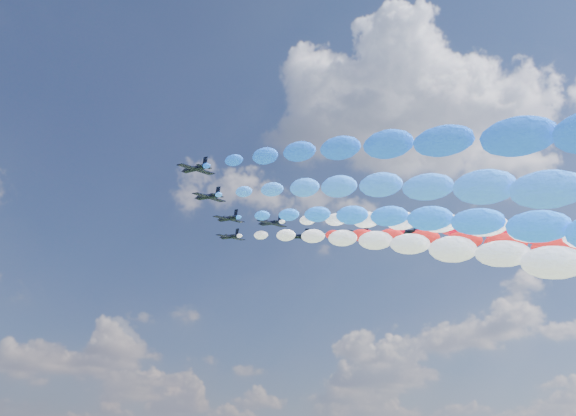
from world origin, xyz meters
TOP-DOWN VIEW (x-y plane):
  - jet_0 at (-32.91, -6.00)m, footprint 8.02×10.94m
  - trail_0 at (-32.91, -72.66)m, footprint 7.02×131.53m
  - jet_1 at (-22.19, 5.61)m, footprint 8.51×11.29m
  - trail_1 at (-22.19, -61.05)m, footprint 7.02×131.53m
  - jet_2 at (-10.17, 15.04)m, footprint 8.60×11.35m
  - trail_2 at (-10.17, -51.63)m, footprint 7.02×131.53m
  - jet_3 at (0.07, 10.88)m, footprint 7.98×10.91m
  - trail_3 at (0.07, -55.79)m, footprint 7.02×131.53m
  - jet_4 at (-1.47, 26.80)m, footprint 8.46×11.26m
  - trail_4 at (-1.47, -39.87)m, footprint 7.02×131.53m
  - jet_5 at (12.34, 15.18)m, footprint 8.48×11.27m
  - trail_5 at (12.34, -51.48)m, footprint 7.02×131.53m
  - jet_6 at (22.28, 2.95)m, footprint 8.32×11.16m
  - jet_7 at (31.90, -5.61)m, footprint 8.14×11.03m

SIDE VIEW (x-z plane):
  - trail_0 at x=-32.91m, z-range 49.99..97.43m
  - trail_1 at x=-22.19m, z-range 49.99..97.43m
  - trail_2 at x=-10.17m, z-range 49.99..97.43m
  - trail_3 at x=0.07m, z-range 49.99..97.43m
  - trail_4 at x=-1.47m, z-range 49.99..97.43m
  - trail_5 at x=12.34m, z-range 49.99..97.43m
  - jet_0 at x=-32.91m, z-range 92.62..97.00m
  - jet_1 at x=-22.19m, z-range 92.62..97.00m
  - jet_2 at x=-10.17m, z-range 92.62..97.00m
  - jet_3 at x=0.07m, z-range 92.62..97.00m
  - jet_4 at x=-1.47m, z-range 92.62..97.00m
  - jet_5 at x=12.34m, z-range 92.62..97.00m
  - jet_6 at x=22.28m, z-range 92.62..97.00m
  - jet_7 at x=31.90m, z-range 92.62..97.00m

